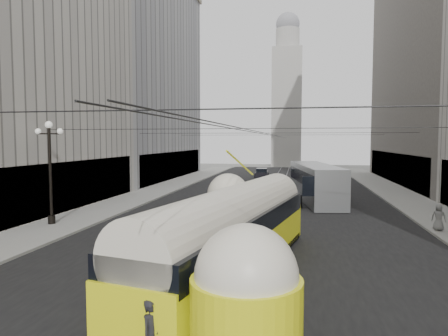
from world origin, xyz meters
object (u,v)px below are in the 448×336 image
at_px(streetcar, 233,232).
at_px(pedestrian_sidewalk_right, 439,217).
at_px(city_bus, 315,181).
at_px(pedestrian_crossing_b, 254,333).
at_px(pedestrian_crossing_a, 152,335).

height_order(streetcar, pedestrian_sidewalk_right, streetcar).
bearing_deg(city_bus, pedestrian_crossing_b, -95.21).
bearing_deg(pedestrian_crossing_a, city_bus, 8.05).
bearing_deg(streetcar, city_bus, 79.05).
height_order(city_bus, pedestrian_crossing_a, city_bus).
xyz_separation_m(pedestrian_crossing_a, pedestrian_sidewalk_right, (11.29, 16.08, 0.09)).
bearing_deg(streetcar, pedestrian_crossing_b, -76.40).
xyz_separation_m(city_bus, pedestrian_crossing_a, (-4.79, -27.40, -0.92)).
bearing_deg(pedestrian_crossing_a, pedestrian_crossing_b, -60.07).
bearing_deg(pedestrian_crossing_b, pedestrian_crossing_a, -67.10).
height_order(pedestrian_crossing_a, pedestrian_crossing_b, pedestrian_crossing_b).
xyz_separation_m(streetcar, pedestrian_crossing_b, (1.53, -6.32, -0.89)).
distance_m(pedestrian_crossing_a, pedestrian_crossing_b, 2.39).
relative_size(pedestrian_crossing_a, pedestrian_crossing_b, 0.99).
distance_m(city_bus, pedestrian_crossing_b, 27.04).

